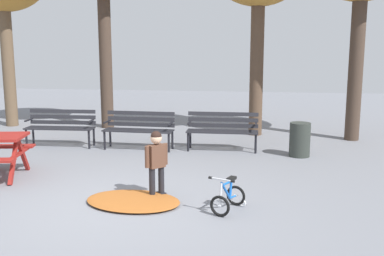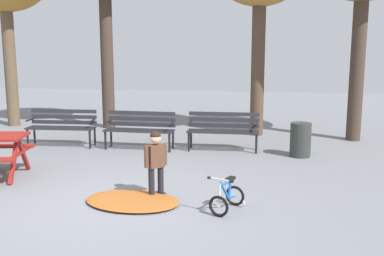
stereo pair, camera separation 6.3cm
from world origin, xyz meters
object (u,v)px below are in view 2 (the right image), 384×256
object	(u,v)px
trash_bin	(300,140)
park_bench_far_left	(62,124)
park_bench_left	(140,127)
kids_bicycle	(227,197)
child_standing	(156,159)
park_bench_right	(223,128)

from	to	relation	value
trash_bin	park_bench_far_left	bearing A→B (deg)	177.48
park_bench_left	kids_bicycle	world-z (taller)	park_bench_left
child_standing	trash_bin	size ratio (longest dim) A/B	1.44
park_bench_far_left	park_bench_right	world-z (taller)	same
park_bench_left	park_bench_right	xyz separation A→B (m)	(1.90, 0.15, 0.00)
park_bench_left	park_bench_right	distance (m)	1.90
park_bench_left	trash_bin	bearing A→B (deg)	-3.46
park_bench_left	kids_bicycle	distance (m)	4.39
kids_bicycle	child_standing	bearing A→B (deg)	159.18
park_bench_left	trash_bin	size ratio (longest dim) A/B	2.22
child_standing	kids_bicycle	xyz separation A→B (m)	(1.14, -0.43, -0.41)
park_bench_left	kids_bicycle	size ratio (longest dim) A/B	2.56
kids_bicycle	trash_bin	size ratio (longest dim) A/B	0.87
park_bench_right	child_standing	xyz separation A→B (m)	(-0.73, -3.44, 0.10)
park_bench_far_left	park_bench_right	xyz separation A→B (m)	(3.80, 0.13, 0.00)
park_bench_far_left	park_bench_right	size ratio (longest dim) A/B	1.01
child_standing	park_bench_left	bearing A→B (deg)	109.48
park_bench_right	child_standing	size ratio (longest dim) A/B	1.54
park_bench_left	trash_bin	distance (m)	3.59
park_bench_left	park_bench_right	size ratio (longest dim) A/B	1.00
park_bench_far_left	kids_bicycle	size ratio (longest dim) A/B	2.57
park_bench_far_left	park_bench_left	size ratio (longest dim) A/B	1.01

